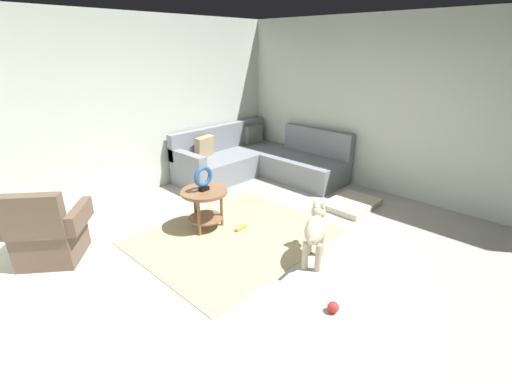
% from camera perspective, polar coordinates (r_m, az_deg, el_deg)
% --- Properties ---
extents(ground_plane, '(6.00, 6.00, 0.10)m').
position_cam_1_polar(ground_plane, '(4.07, 1.75, -11.88)').
color(ground_plane, '#B7B2A8').
extents(wall_back, '(6.00, 0.12, 2.70)m').
position_cam_1_polar(wall_back, '(5.82, -20.60, 12.26)').
color(wall_back, silver).
rests_on(wall_back, ground_plane).
extents(wall_right, '(0.12, 6.00, 2.70)m').
position_cam_1_polar(wall_right, '(5.96, 21.75, 12.30)').
color(wall_right, silver).
rests_on(wall_right, ground_plane).
extents(area_rug, '(2.30, 1.90, 0.01)m').
position_cam_1_polar(area_rug, '(4.55, -3.55, -7.07)').
color(area_rug, tan).
rests_on(area_rug, ground_plane).
extents(sectional_couch, '(2.20, 2.25, 0.88)m').
position_cam_1_polar(sectional_couch, '(6.49, 0.32, 4.96)').
color(sectional_couch, gray).
rests_on(sectional_couch, ground_plane).
extents(armchair, '(1.00, 0.97, 0.88)m').
position_cam_1_polar(armchair, '(4.54, -30.44, -5.93)').
color(armchair, brown).
rests_on(armchair, ground_plane).
extents(side_table, '(0.60, 0.60, 0.54)m').
position_cam_1_polar(side_table, '(4.61, -8.27, -1.14)').
color(side_table, brown).
rests_on(side_table, ground_plane).
extents(torus_sculpture, '(0.28, 0.08, 0.33)m').
position_cam_1_polar(torus_sculpture, '(4.50, -8.47, 2.29)').
color(torus_sculpture, black).
rests_on(torus_sculpture, side_table).
extents(dog_bed_mat, '(0.80, 0.60, 0.09)m').
position_cam_1_polar(dog_bed_mat, '(5.51, 15.10, -1.88)').
color(dog_bed_mat, beige).
rests_on(dog_bed_mat, ground_plane).
extents(dog, '(0.77, 0.46, 0.63)m').
position_cam_1_polar(dog, '(3.96, 9.50, -6.05)').
color(dog, beige).
rests_on(dog, ground_plane).
extents(dog_toy_ball, '(0.11, 0.11, 0.11)m').
position_cam_1_polar(dog_toy_ball, '(3.45, 12.29, -17.66)').
color(dog_toy_ball, red).
rests_on(dog_toy_ball, ground_plane).
extents(dog_toy_rope, '(0.20, 0.07, 0.05)m').
position_cam_1_polar(dog_toy_rope, '(4.69, -2.42, -5.81)').
color(dog_toy_rope, orange).
rests_on(dog_toy_rope, ground_plane).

